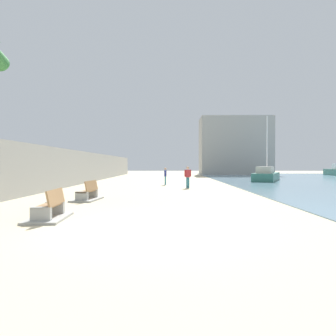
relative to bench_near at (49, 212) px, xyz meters
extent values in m
plane|color=#C6B793|center=(3.04, 16.51, -0.23)|extent=(120.00, 120.00, 0.00)
cube|color=#9E9E99|center=(-4.46, 16.51, 1.26)|extent=(0.80, 64.00, 2.99)
cube|color=#9E9E99|center=(0.01, -0.70, 0.01)|extent=(0.61, 0.24, 0.50)
cube|color=#9E9E99|center=(-0.07, 0.70, 0.01)|extent=(0.61, 0.24, 0.50)
cube|color=#997047|center=(-0.03, 0.00, 0.22)|extent=(0.60, 1.63, 0.06)
cube|color=#997047|center=(0.20, 0.01, 0.50)|extent=(0.26, 1.61, 0.50)
cube|color=#9E9E99|center=(-0.03, 0.00, -0.19)|extent=(1.22, 2.16, 0.08)
cube|color=#9E9E99|center=(-0.28, 4.73, 0.01)|extent=(0.61, 0.25, 0.50)
cube|color=#9E9E99|center=(-0.16, 6.12, 0.01)|extent=(0.61, 0.25, 0.50)
cube|color=#997047|center=(-0.22, 5.42, 0.22)|extent=(0.63, 1.64, 0.06)
cube|color=#997047|center=(0.01, 5.40, 0.50)|extent=(0.30, 1.61, 0.50)
cube|color=#9E9E99|center=(-0.22, 5.42, -0.19)|extent=(1.27, 2.19, 0.08)
cylinder|color=teal|center=(3.50, 17.10, 0.14)|extent=(0.12, 0.12, 0.75)
cylinder|color=teal|center=(3.51, 16.97, 0.14)|extent=(0.12, 0.12, 0.75)
cube|color=navy|center=(3.50, 17.03, 0.78)|extent=(0.20, 0.33, 0.53)
sphere|color=tan|center=(3.50, 17.03, 1.17)|extent=(0.20, 0.20, 0.20)
cylinder|color=navy|center=(3.49, 17.25, 0.80)|extent=(0.09, 0.09, 0.48)
cylinder|color=navy|center=(3.52, 16.81, 0.80)|extent=(0.09, 0.09, 0.48)
cylinder|color=teal|center=(5.19, 13.52, 0.17)|extent=(0.12, 0.12, 0.81)
cylinder|color=teal|center=(5.31, 13.56, 0.17)|extent=(0.12, 0.12, 0.81)
cube|color=#B22D33|center=(5.25, 13.54, 0.87)|extent=(0.36, 0.26, 0.58)
sphere|color=tan|center=(5.25, 13.54, 1.29)|extent=(0.22, 0.22, 0.22)
cylinder|color=#B22D33|center=(5.04, 13.49, 0.89)|extent=(0.09, 0.09, 0.52)
cylinder|color=#B22D33|center=(5.46, 13.60, 0.89)|extent=(0.09, 0.09, 0.52)
cube|color=#337060|center=(14.29, 23.68, 0.22)|extent=(4.88, 7.60, 0.84)
cube|color=beige|center=(13.85, 22.67, 0.99)|extent=(2.65, 3.56, 0.70)
cylinder|color=silver|center=(14.44, 24.02, 3.72)|extent=(0.12, 0.12, 6.15)
cube|color=#9E9E99|center=(15.16, 44.51, 4.71)|extent=(12.00, 6.00, 9.88)
camera|label=1|loc=(3.93, -10.15, 1.55)|focal=33.60mm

